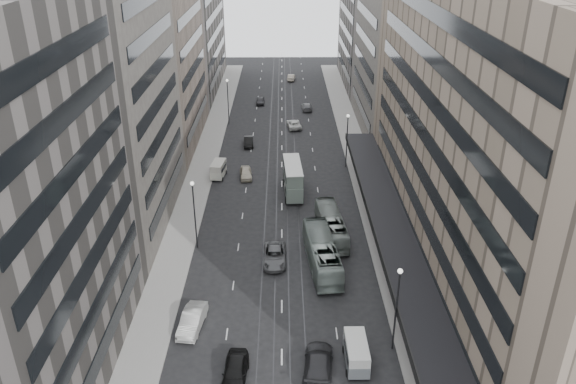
{
  "coord_description": "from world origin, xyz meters",
  "views": [
    {
      "loc": [
        0.17,
        -43.12,
        33.97
      ],
      "look_at": [
        0.75,
        15.62,
        5.25
      ],
      "focal_mm": 35.0,
      "sensor_mm": 36.0,
      "label": 1
    }
  ],
  "objects_px": {
    "vw_microbus": "(356,352)",
    "sedan_0": "(235,371)",
    "double_decker": "(293,178)",
    "sedan_1": "(192,320)",
    "bus_near": "(322,253)",
    "sedan_2": "(275,256)",
    "bus_far": "(331,225)",
    "panel_van": "(218,169)"
  },
  "relations": [
    {
      "from": "vw_microbus",
      "to": "sedan_0",
      "type": "relative_size",
      "value": 0.87
    },
    {
      "from": "double_decker",
      "to": "vw_microbus",
      "type": "height_order",
      "value": "double_decker"
    },
    {
      "from": "sedan_0",
      "to": "sedan_1",
      "type": "distance_m",
      "value": 7.89
    },
    {
      "from": "double_decker",
      "to": "vw_microbus",
      "type": "xyz_separation_m",
      "value": [
        4.76,
        -32.8,
        -1.07
      ]
    },
    {
      "from": "vw_microbus",
      "to": "sedan_0",
      "type": "height_order",
      "value": "vw_microbus"
    },
    {
      "from": "bus_near",
      "to": "sedan_2",
      "type": "bearing_deg",
      "value": -14.03
    },
    {
      "from": "bus_far",
      "to": "double_decker",
      "type": "bearing_deg",
      "value": -74.47
    },
    {
      "from": "double_decker",
      "to": "sedan_2",
      "type": "height_order",
      "value": "double_decker"
    },
    {
      "from": "sedan_0",
      "to": "sedan_2",
      "type": "distance_m",
      "value": 17.7
    },
    {
      "from": "bus_far",
      "to": "vw_microbus",
      "type": "bearing_deg",
      "value": 85.86
    },
    {
      "from": "bus_far",
      "to": "double_decker",
      "type": "height_order",
      "value": "double_decker"
    },
    {
      "from": "panel_van",
      "to": "sedan_0",
      "type": "height_order",
      "value": "panel_van"
    },
    {
      "from": "sedan_1",
      "to": "sedan_2",
      "type": "xyz_separation_m",
      "value": [
        7.43,
        10.92,
        -0.08
      ]
    },
    {
      "from": "bus_far",
      "to": "vw_microbus",
      "type": "height_order",
      "value": "bus_far"
    },
    {
      "from": "bus_near",
      "to": "panel_van",
      "type": "distance_m",
      "value": 26.9
    },
    {
      "from": "sedan_0",
      "to": "bus_near",
      "type": "bearing_deg",
      "value": 66.95
    },
    {
      "from": "vw_microbus",
      "to": "sedan_1",
      "type": "bearing_deg",
      "value": 160.99
    },
    {
      "from": "vw_microbus",
      "to": "sedan_2",
      "type": "height_order",
      "value": "vw_microbus"
    },
    {
      "from": "double_decker",
      "to": "sedan_2",
      "type": "bearing_deg",
      "value": -100.85
    },
    {
      "from": "bus_near",
      "to": "sedan_2",
      "type": "xyz_separation_m",
      "value": [
        -5.13,
        0.76,
        -0.86
      ]
    },
    {
      "from": "bus_near",
      "to": "double_decker",
      "type": "distance_m",
      "value": 18.01
    },
    {
      "from": "vw_microbus",
      "to": "sedan_2",
      "type": "distance_m",
      "value": 17.3
    },
    {
      "from": "sedan_1",
      "to": "sedan_2",
      "type": "bearing_deg",
      "value": 63.21
    },
    {
      "from": "panel_van",
      "to": "sedan_0",
      "type": "bearing_deg",
      "value": -75.11
    },
    {
      "from": "vw_microbus",
      "to": "panel_van",
      "type": "xyz_separation_m",
      "value": [
        -15.46,
        38.28,
        0.02
      ]
    },
    {
      "from": "bus_far",
      "to": "sedan_0",
      "type": "height_order",
      "value": "bus_far"
    },
    {
      "from": "double_decker",
      "to": "sedan_0",
      "type": "distance_m",
      "value": 34.89
    },
    {
      "from": "panel_van",
      "to": "vw_microbus",
      "type": "bearing_deg",
      "value": -60.83
    },
    {
      "from": "sedan_1",
      "to": "double_decker",
      "type": "bearing_deg",
      "value": 78.25
    },
    {
      "from": "bus_far",
      "to": "sedan_1",
      "type": "distance_m",
      "value": 21.69
    },
    {
      "from": "bus_near",
      "to": "double_decker",
      "type": "bearing_deg",
      "value": -86.5
    },
    {
      "from": "sedan_1",
      "to": "vw_microbus",
      "type": "bearing_deg",
      "value": -11.16
    },
    {
      "from": "sedan_2",
      "to": "panel_van",
      "type": "bearing_deg",
      "value": 110.44
    },
    {
      "from": "sedan_0",
      "to": "bus_far",
      "type": "bearing_deg",
      "value": 70.22
    },
    {
      "from": "bus_near",
      "to": "sedan_1",
      "type": "xyz_separation_m",
      "value": [
        -12.55,
        -10.15,
        -0.78
      ]
    },
    {
      "from": "double_decker",
      "to": "sedan_0",
      "type": "bearing_deg",
      "value": -101.89
    },
    {
      "from": "bus_far",
      "to": "sedan_1",
      "type": "xyz_separation_m",
      "value": [
        -14.06,
        -16.5,
        -0.63
      ]
    },
    {
      "from": "vw_microbus",
      "to": "bus_far",
      "type": "bearing_deg",
      "value": 90.73
    },
    {
      "from": "sedan_2",
      "to": "bus_far",
      "type": "bearing_deg",
      "value": 40.01
    },
    {
      "from": "bus_near",
      "to": "bus_far",
      "type": "bearing_deg",
      "value": -108.94
    },
    {
      "from": "bus_far",
      "to": "vw_microbus",
      "type": "relative_size",
      "value": 2.46
    },
    {
      "from": "bus_far",
      "to": "double_decker",
      "type": "distance_m",
      "value": 12.25
    }
  ]
}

